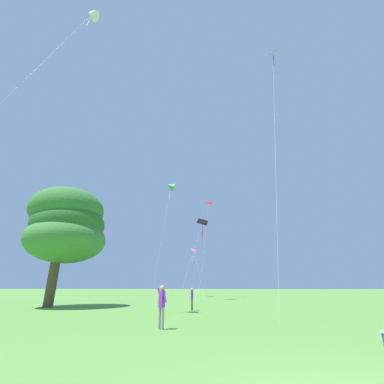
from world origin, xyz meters
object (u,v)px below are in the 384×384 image
kite_white_distant (92,14)px  person_near_tree (192,297)px  kite_red_high (209,208)px  person_in_blue_jacket (162,302)px  kite_green_small (170,186)px  kite_yellow_diamond (273,59)px  tree_right_cluster (67,226)px  kite_black_large (202,226)px  kite_pink_low (194,254)px

kite_white_distant → person_near_tree: size_ratio=16.26×
kite_red_high → person_in_blue_jacket: kite_red_high is taller
kite_green_small → kite_yellow_diamond: size_ratio=0.84×
person_in_blue_jacket → tree_right_cluster: (-11.89, 10.94, 6.08)m
kite_green_small → kite_black_large: 15.11m
kite_green_small → kite_black_large: (6.71, -9.11, -10.01)m
tree_right_cluster → kite_black_large: bearing=50.4°
kite_pink_low → tree_right_cluster: tree_right_cluster is taller
person_in_blue_jacket → kite_pink_low: bearing=93.7°
kite_yellow_diamond → kite_black_large: kite_yellow_diamond is taller
kite_green_small → tree_right_cluster: bearing=-102.3°
person_near_tree → person_in_blue_jacket: bearing=-91.6°
kite_pink_low → kite_white_distant: 35.80m
kite_red_high → person_near_tree: 26.78m
kite_white_distant → person_near_tree: (8.49, 5.63, -23.83)m
kite_yellow_diamond → kite_red_high: (-7.81, 23.37, -8.39)m
kite_yellow_diamond → kite_red_high: bearing=108.5°
kite_white_distant → tree_right_cluster: kite_white_distant is taller
kite_green_small → kite_red_high: size_ratio=1.30×
kite_green_small → person_in_blue_jacket: bearing=-78.8°
person_near_tree → kite_white_distant: bearing=-146.5°
kite_green_small → kite_pink_low: kite_green_small is taller
kite_red_high → kite_pink_low: (-2.86, 1.93, -7.64)m
kite_green_small → kite_yellow_diamond: bearing=-59.1°
kite_white_distant → person_in_blue_jacket: size_ratio=14.87×
kite_white_distant → tree_right_cluster: bearing=116.4°
kite_green_small → kite_yellow_diamond: 29.94m
kite_pink_low → kite_white_distant: size_ratio=0.32×
kite_green_small → person_in_blue_jacket: size_ratio=12.30×
person_in_blue_jacket → kite_white_distant: bearing=156.6°
kite_white_distant → kite_black_large: bearing=69.4°
kite_red_high → kite_white_distant: size_ratio=0.64×
kite_green_small → kite_black_large: size_ratio=1.87×
kite_white_distant → person_in_blue_jacket: (8.23, -3.56, -23.74)m
kite_black_large → person_near_tree: 18.42m
kite_black_large → kite_pink_low: (-2.11, 8.85, -2.92)m
kite_pink_low → kite_white_distant: kite_white_distant is taller
kite_black_large → tree_right_cluster: bearing=-129.6°
person_near_tree → tree_right_cluster: bearing=171.8°
kite_green_small → tree_right_cluster: 27.20m
kite_black_large → tree_right_cluster: kite_black_large is taller
kite_black_large → person_in_blue_jacket: 26.77m
kite_red_high → tree_right_cluster: kite_red_high is taller
kite_green_small → kite_yellow_diamond: (15.28, -25.56, 3.10)m
kite_black_large → person_near_tree: (0.33, -16.04, -9.05)m
kite_yellow_diamond → kite_pink_low: kite_yellow_diamond is taller
kite_white_distant → tree_right_cluster: size_ratio=2.36×
person_near_tree → tree_right_cluster: size_ratio=0.14×
kite_yellow_diamond → kite_red_high: kite_yellow_diamond is taller
kite_pink_low → kite_red_high: bearing=-34.0°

